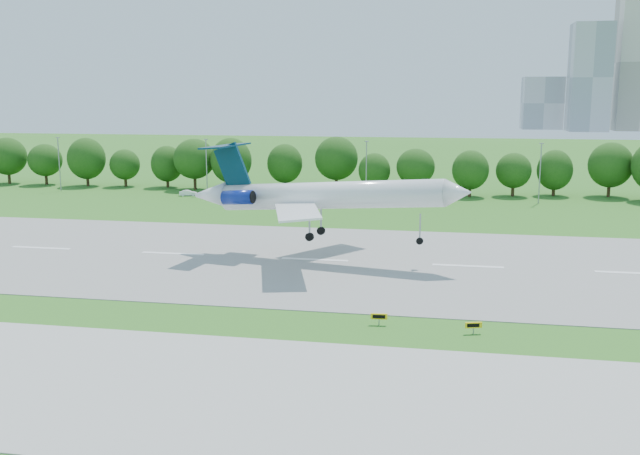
# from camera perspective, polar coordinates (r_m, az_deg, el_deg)

# --- Properties ---
(ground) EXTENTS (600.00, 600.00, 0.00)m
(ground) POSITION_cam_1_polar(r_m,az_deg,el_deg) (69.35, 12.13, -7.94)
(ground) COLOR #2B6C1C
(ground) RESTS_ON ground
(runway) EXTENTS (400.00, 45.00, 0.08)m
(runway) POSITION_cam_1_polar(r_m,az_deg,el_deg) (93.39, 11.74, -3.06)
(runway) COLOR gray
(runway) RESTS_ON ground
(taxiway) EXTENTS (400.00, 23.00, 0.08)m
(taxiway) POSITION_cam_1_polar(r_m,az_deg,el_deg) (52.57, 12.64, -14.11)
(taxiway) COLOR #ADADA8
(taxiway) RESTS_ON ground
(tree_line) EXTENTS (288.40, 8.40, 10.40)m
(tree_line) POSITION_cam_1_polar(r_m,az_deg,el_deg) (158.57, 11.38, 4.79)
(tree_line) COLOR #382314
(tree_line) RESTS_ON ground
(light_poles) EXTENTS (175.90, 0.25, 12.19)m
(light_poles) POSITION_cam_1_polar(r_m,az_deg,el_deg) (148.58, 10.46, 4.50)
(light_poles) COLOR gray
(light_poles) RESTS_ON ground
(skyline) EXTENTS (127.00, 52.00, 80.00)m
(skyline) POSITION_cam_1_polar(r_m,az_deg,el_deg) (467.87, 23.60, 10.85)
(skyline) COLOR #B2B2B7
(skyline) RESTS_ON ground
(airliner) EXTENTS (38.40, 27.61, 12.45)m
(airliner) POSITION_cam_1_polar(r_m,az_deg,el_deg) (93.63, -0.31, 2.66)
(airliner) COLOR white
(airliner) RESTS_ON ground
(taxi_sign_left) EXTENTS (1.63, 0.31, 1.14)m
(taxi_sign_left) POSITION_cam_1_polar(r_m,az_deg,el_deg) (68.89, 4.75, -7.12)
(taxi_sign_left) COLOR gray
(taxi_sign_left) RESTS_ON ground
(taxi_sign_centre) EXTENTS (1.56, 0.62, 1.11)m
(taxi_sign_centre) POSITION_cam_1_polar(r_m,az_deg,el_deg) (67.76, 12.19, -7.66)
(taxi_sign_centre) COLOR gray
(taxi_sign_centre) RESTS_ON ground
(service_vehicle_a) EXTENTS (4.01, 2.45, 1.25)m
(service_vehicle_a) POSITION_cam_1_polar(r_m,az_deg,el_deg) (157.29, -10.50, 2.73)
(service_vehicle_a) COLOR white
(service_vehicle_a) RESTS_ON ground
(service_vehicle_b) EXTENTS (3.55, 2.05, 1.14)m
(service_vehicle_b) POSITION_cam_1_polar(r_m,az_deg,el_deg) (145.76, -2.09, 2.26)
(service_vehicle_b) COLOR beige
(service_vehicle_b) RESTS_ON ground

